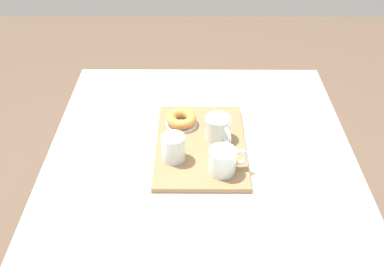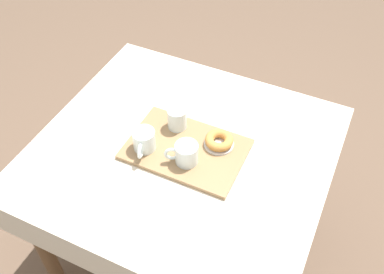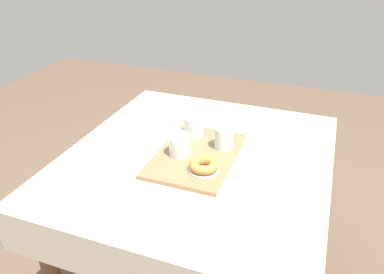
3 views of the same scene
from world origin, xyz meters
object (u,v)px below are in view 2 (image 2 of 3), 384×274
Objects in this scene: donut_plate_left at (219,144)px; sugar_donut_left at (219,140)px; dining_table at (183,168)px; tea_mug_left at (186,154)px; serving_tray at (186,149)px; water_glass_near at (177,119)px; tea_mug_right at (144,141)px.

donut_plate_left is 0.02m from sugar_donut_left.
dining_table is 0.19m from donut_plate_left.
donut_plate_left is at bearing 0.00° from sugar_donut_left.
tea_mug_left is at bearing 58.17° from sugar_donut_left.
tea_mug_left reaches higher than serving_tray.
dining_table is at bearing 28.81° from donut_plate_left.
sugar_donut_left is at bearing 173.91° from water_glass_near.
tea_mug_right is (0.14, 0.07, 0.05)m from serving_tray.
tea_mug_left is at bearing 58.17° from donut_plate_left.
serving_tray is (-0.02, 0.00, 0.12)m from dining_table.
sugar_donut_left is at bearing 0.00° from donut_plate_left.
serving_tray is 3.65× the size of tea_mug_left.
serving_tray is at bearing 176.50° from dining_table.
dining_table is 10.21× the size of sugar_donut_left.
serving_tray is at bearing -154.96° from tea_mug_right.
sugar_donut_left is (-0.08, -0.13, -0.01)m from tea_mug_left.
serving_tray is 5.05× the size of water_glass_near.
dining_table is 8.71× the size of tea_mug_right.
dining_table is 0.20m from water_glass_near.
tea_mug_right is at bearing 68.61° from water_glass_near.
dining_table is at bearing -3.50° from serving_tray.
sugar_donut_left is (-0.19, 0.02, -0.02)m from water_glass_near.
water_glass_near is 0.19m from donut_plate_left.
sugar_donut_left reaches higher than donut_plate_left.
donut_plate_left is at bearing -151.19° from dining_table.
tea_mug_right reaches higher than sugar_donut_left.
serving_tray is at bearing 32.71° from sugar_donut_left.
tea_mug_right reaches higher than donut_plate_left.
tea_mug_left reaches higher than sugar_donut_left.
water_glass_near reaches higher than serving_tray.
tea_mug_left is at bearing 127.24° from dining_table.
serving_tray reaches higher than dining_table.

